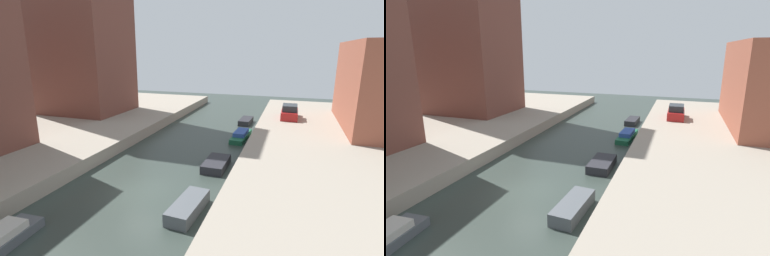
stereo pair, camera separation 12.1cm
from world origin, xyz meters
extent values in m
plane|color=#2D3833|center=(0.00, 0.00, 0.00)|extent=(84.00, 84.00, 0.00)
cube|color=brown|center=(-16.00, 15.57, 13.74)|extent=(10.00, 8.24, 25.48)
cube|color=maroon|center=(8.07, 19.44, 1.44)|extent=(1.75, 4.01, 0.87)
cube|color=#1E2328|center=(8.07, 19.14, 2.21)|extent=(1.54, 2.21, 0.68)
cube|color=#4C5156|center=(3.57, -1.28, 0.35)|extent=(1.45, 3.43, 0.70)
cube|color=#232328|center=(3.41, 5.15, 0.30)|extent=(1.55, 3.11, 0.60)
cube|color=#195638|center=(3.84, 13.04, 0.23)|extent=(1.45, 4.61, 0.45)
cube|color=#2D4C9E|center=(3.84, 13.00, 0.64)|extent=(1.17, 2.55, 0.37)
cube|color=#232328|center=(3.31, 19.35, 0.30)|extent=(1.34, 3.28, 0.60)
camera|label=1|loc=(8.27, -14.23, 8.27)|focal=27.41mm
camera|label=2|loc=(8.39, -14.19, 8.27)|focal=27.41mm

